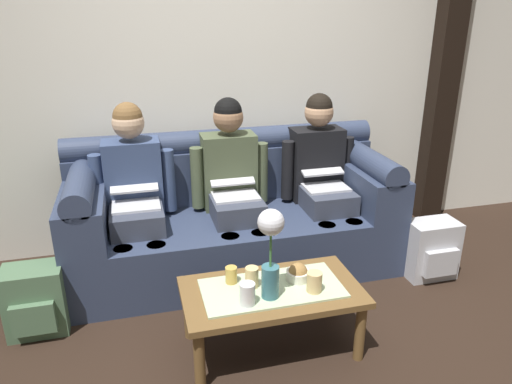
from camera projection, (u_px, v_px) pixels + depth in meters
The scene contains 16 objects.
ground_plane at pixel (280, 368), 2.56m from camera, with size 14.00×14.00×0.00m, color black.
back_wall_patterned at pixel (215, 56), 3.57m from camera, with size 6.00×0.12×2.90m, color silver.
timber_pillar at pixel (446, 52), 3.91m from camera, with size 0.20×0.20×2.90m, color black.
couch at pixel (233, 217), 3.48m from camera, with size 2.27×0.88×0.96m.
person_left at pixel (134, 189), 3.21m from camera, with size 0.56×0.67×1.22m.
person_middle at pixel (232, 180), 3.37m from camera, with size 0.56×0.67×1.22m.
person_right at pixel (321, 172), 3.53m from camera, with size 0.56×0.67×1.22m.
coffee_table at pixel (272, 297), 2.60m from camera, with size 0.96×0.52×0.39m.
flower_vase at pixel (271, 246), 2.39m from camera, with size 0.13×0.13×0.49m.
snack_bowl at pixel (298, 273), 2.64m from camera, with size 0.13×0.13×0.11m.
cup_near_left at pixel (247, 294), 2.41m from camera, with size 0.08×0.08×0.12m, color silver.
cup_near_right at pixel (252, 277), 2.57m from camera, with size 0.07×0.07×0.11m, color #DBB77A.
cup_far_center at pixel (231, 275), 2.61m from camera, with size 0.06×0.06×0.09m, color gold.
cup_far_left at pixel (314, 282), 2.52m from camera, with size 0.08×0.08×0.11m, color #DBB77A.
backpack_left at pixel (36, 301), 2.78m from camera, with size 0.33×0.27×0.41m.
backpack_right at pixel (431, 250), 3.37m from camera, with size 0.35×0.26×0.41m.
Camera 1 is at (-0.65, -1.95, 1.79)m, focal length 33.74 mm.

